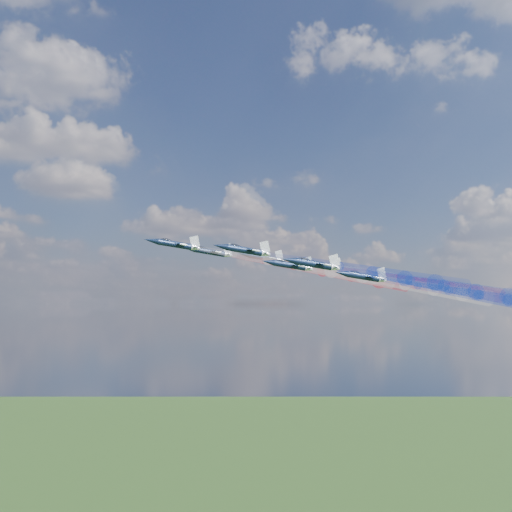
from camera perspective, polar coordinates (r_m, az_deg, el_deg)
name	(u,v)px	position (r m, az deg, el deg)	size (l,w,h in m)	color
jet_lead	(175,244)	(141.28, -7.24, 1.03)	(10.11, 12.63, 3.37)	black
trail_lead	(300,265)	(148.52, 3.96, -0.83)	(4.21, 47.91, 4.21)	white
jet_inner_left	(245,250)	(132.64, -1.03, 0.52)	(10.11, 12.63, 3.37)	black
trail_inner_left	(373,272)	(143.00, 10.34, -1.39)	(4.21, 47.91, 4.21)	blue
jet_inner_right	(210,252)	(154.04, -4.15, 0.37)	(10.11, 12.63, 3.37)	black
trail_inner_right	(323,271)	(162.58, 5.97, -1.30)	(4.21, 47.91, 4.21)	red
jet_outer_left	(314,264)	(126.47, 5.14, -0.73)	(10.11, 12.63, 3.37)	black
trail_outer_left	(444,286)	(139.78, 16.38, -2.58)	(4.21, 47.91, 4.21)	blue
jet_center_third	(290,265)	(145.51, 3.02, -0.84)	(10.11, 12.63, 3.37)	black
trail_center_third	(405,284)	(157.57, 13.11, -2.48)	(4.21, 47.91, 4.21)	white
jet_outer_right	(263,258)	(167.94, 0.63, -0.14)	(10.11, 12.63, 3.37)	black
trail_outer_right	(365,275)	(178.55, 9.64, -1.64)	(4.21, 47.91, 4.21)	red
jet_rear_left	(363,277)	(141.28, 9.51, -1.82)	(10.11, 12.63, 3.37)	black
trail_rear_left	(479,296)	(156.26, 19.22, -3.36)	(4.21, 47.91, 4.21)	blue
jet_rear_right	(321,266)	(161.34, 5.80, -0.86)	(10.11, 12.63, 3.37)	black
trail_rear_right	(424,283)	(174.40, 14.74, -2.34)	(4.21, 47.91, 4.21)	red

